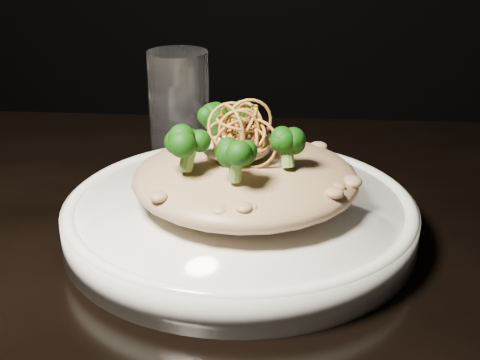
# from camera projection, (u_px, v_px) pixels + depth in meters

# --- Properties ---
(table) EXTENTS (1.10, 0.80, 0.75)m
(table) POSITION_uv_depth(u_px,v_px,m) (245.00, 338.00, 0.61)
(table) COLOR black
(table) RESTS_ON ground
(plate) EXTENTS (0.32, 0.32, 0.03)m
(plate) POSITION_uv_depth(u_px,v_px,m) (240.00, 219.00, 0.61)
(plate) COLOR white
(plate) RESTS_ON table
(risotto) EXTENTS (0.20, 0.20, 0.04)m
(risotto) POSITION_uv_depth(u_px,v_px,m) (246.00, 178.00, 0.60)
(risotto) COLOR brown
(risotto) RESTS_ON plate
(broccoli) EXTENTS (0.15, 0.15, 0.06)m
(broccoli) POSITION_uv_depth(u_px,v_px,m) (240.00, 127.00, 0.57)
(broccoli) COLOR black
(broccoli) RESTS_ON risotto
(cheese) EXTENTS (0.06, 0.06, 0.02)m
(cheese) POSITION_uv_depth(u_px,v_px,m) (236.00, 147.00, 0.58)
(cheese) COLOR silver
(cheese) RESTS_ON risotto
(shallots) EXTENTS (0.06, 0.06, 0.04)m
(shallots) POSITION_uv_depth(u_px,v_px,m) (239.00, 119.00, 0.57)
(shallots) COLOR brown
(shallots) RESTS_ON cheese
(drinking_glass) EXTENTS (0.08, 0.08, 0.12)m
(drinking_glass) POSITION_uv_depth(u_px,v_px,m) (179.00, 104.00, 0.79)
(drinking_glass) COLOR white
(drinking_glass) RESTS_ON table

